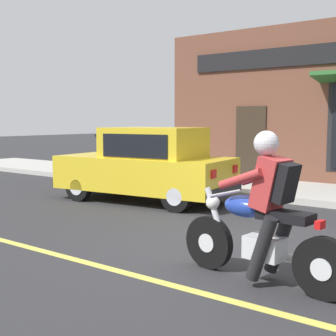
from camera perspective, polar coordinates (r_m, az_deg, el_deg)
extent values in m
plane|color=#2B2B2D|center=(6.54, 9.66, -9.52)|extent=(80.00, 80.00, 0.00)
cube|color=#ADAAA3|center=(12.05, 7.48, -2.06)|extent=(2.60, 22.00, 0.14)
cube|color=#D1C64C|center=(7.22, -19.59, -8.27)|extent=(0.12, 19.80, 0.01)
cube|color=#2D2319|center=(13.12, 10.03, 2.85)|extent=(0.04, 0.90, 2.10)
cylinder|color=black|center=(5.53, 5.02, -9.00)|extent=(0.17, 0.63, 0.62)
cylinder|color=silver|center=(5.53, 5.02, -9.00)|extent=(0.14, 0.23, 0.22)
cylinder|color=black|center=(4.83, 18.42, -11.53)|extent=(0.17, 0.63, 0.62)
cylinder|color=silver|center=(4.83, 18.42, -11.53)|extent=(0.14, 0.23, 0.22)
cube|color=silver|center=(5.10, 11.73, -9.47)|extent=(0.32, 0.43, 0.24)
ellipsoid|color=#1E3899|center=(5.14, 9.45, -4.62)|extent=(0.36, 0.55, 0.24)
cube|color=black|center=(4.90, 14.12, -5.71)|extent=(0.32, 0.59, 0.10)
cylinder|color=silver|center=(5.40, 5.88, -5.94)|extent=(0.11, 0.33, 0.68)
cylinder|color=silver|center=(5.28, 6.95, -3.14)|extent=(0.56, 0.10, 0.04)
sphere|color=silver|center=(5.40, 5.48, -4.21)|extent=(0.16, 0.16, 0.16)
cylinder|color=silver|center=(5.07, 16.59, -10.85)|extent=(0.14, 0.56, 0.08)
cube|color=red|center=(4.74, 18.03, -6.58)|extent=(0.13, 0.07, 0.08)
cylinder|color=black|center=(4.90, 11.32, -9.61)|extent=(0.18, 0.36, 0.71)
cylinder|color=black|center=(5.20, 13.46, -8.75)|extent=(0.18, 0.36, 0.71)
cube|color=#B23333|center=(4.93, 12.39, -1.81)|extent=(0.37, 0.36, 0.57)
cylinder|color=#B23333|center=(4.89, 8.78, -1.34)|extent=(0.15, 0.53, 0.26)
cylinder|color=#B23333|center=(5.22, 11.28, -0.93)|extent=(0.15, 0.53, 0.26)
sphere|color=silver|center=(4.93, 11.90, 2.98)|extent=(0.26, 0.26, 0.26)
cube|color=black|center=(4.85, 14.02, -1.74)|extent=(0.30, 0.27, 0.42)
cylinder|color=black|center=(10.16, -10.82, -2.29)|extent=(0.25, 0.62, 0.60)
cylinder|color=silver|center=(10.16, -10.82, -2.29)|extent=(0.24, 0.35, 0.33)
cylinder|color=black|center=(11.27, -5.97, -1.42)|extent=(0.25, 0.62, 0.60)
cylinder|color=silver|center=(11.27, -5.97, -1.42)|extent=(0.24, 0.35, 0.33)
cylinder|color=black|center=(8.77, 1.03, -3.48)|extent=(0.25, 0.62, 0.60)
cylinder|color=silver|center=(8.77, 1.03, -3.48)|extent=(0.24, 0.35, 0.33)
cylinder|color=black|center=(10.03, 5.11, -2.31)|extent=(0.25, 0.62, 0.60)
cylinder|color=silver|center=(10.03, 5.11, -2.31)|extent=(0.24, 0.35, 0.33)
cube|color=gold|center=(9.96, -2.92, -0.62)|extent=(2.04, 3.86, 0.70)
cube|color=gold|center=(9.77, -1.72, 3.03)|extent=(1.64, 2.05, 0.66)
cube|color=black|center=(10.27, -5.82, 2.86)|extent=(1.36, 0.49, 0.51)
cube|color=black|center=(9.17, -4.15, 2.70)|extent=(0.20, 1.51, 0.46)
cube|color=black|center=(10.39, 0.43, 3.09)|extent=(0.20, 1.51, 0.46)
cube|color=silver|center=(10.71, -12.76, 0.35)|extent=(0.24, 0.07, 0.14)
cube|color=red|center=(8.60, 5.56, -0.74)|extent=(0.20, 0.06, 0.16)
cube|color=silver|center=(11.47, -9.27, 0.78)|extent=(0.24, 0.07, 0.14)
cube|color=red|center=(9.52, 8.16, -0.12)|extent=(0.20, 0.06, 0.16)
cube|color=#28282B|center=(11.10, -10.81, -1.34)|extent=(1.61, 0.30, 0.20)
cube|color=#28282B|center=(9.12, 6.72, -2.84)|extent=(1.61, 0.30, 0.20)
cube|color=black|center=(10.84, 13.62, -2.59)|extent=(0.36, 0.36, 0.04)
cone|color=orange|center=(10.80, 13.66, -1.01)|extent=(0.28, 0.28, 0.56)
cylinder|color=white|center=(10.80, 13.66, -0.91)|extent=(0.20, 0.20, 0.08)
cylinder|color=red|center=(12.99, 0.41, -0.77)|extent=(0.24, 0.24, 0.16)
cylinder|color=red|center=(12.95, 0.41, 0.86)|extent=(0.18, 0.18, 0.58)
sphere|color=red|center=(12.93, 0.42, 2.32)|extent=(0.20, 0.20, 0.20)
cylinder|color=red|center=(12.85, 0.07, 1.04)|extent=(0.10, 0.08, 0.08)
cylinder|color=red|center=(13.05, 0.76, 1.12)|extent=(0.10, 0.08, 0.08)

